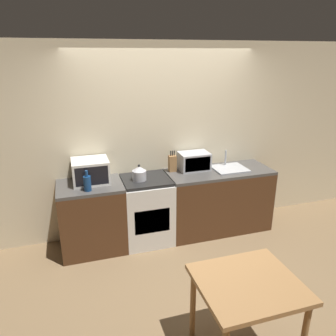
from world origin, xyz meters
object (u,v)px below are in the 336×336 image
(toaster_oven, at_px, (194,161))
(dining_table, at_px, (247,293))
(kettle, at_px, (139,173))
(stove_range, at_px, (147,210))
(microwave, at_px, (91,171))
(bottle, at_px, (87,183))

(toaster_oven, height_order, dining_table, toaster_oven)
(dining_table, bearing_deg, toaster_oven, 79.77)
(kettle, relative_size, dining_table, 0.26)
(stove_range, bearing_deg, dining_table, -80.72)
(dining_table, bearing_deg, kettle, 101.90)
(stove_range, relative_size, toaster_oven, 2.18)
(microwave, relative_size, dining_table, 0.56)
(toaster_oven, bearing_deg, kettle, -168.54)
(microwave, height_order, toaster_oven, microwave)
(stove_range, distance_m, dining_table, 2.07)
(stove_range, xyz_separation_m, bottle, (-0.75, -0.18, 0.55))
(stove_range, distance_m, toaster_oven, 0.94)
(microwave, bearing_deg, kettle, -10.85)
(dining_table, bearing_deg, microwave, 115.64)
(microwave, relative_size, toaster_oven, 1.08)
(bottle, distance_m, toaster_oven, 1.51)
(microwave, bearing_deg, bottle, -103.12)
(kettle, bearing_deg, dining_table, -78.10)
(microwave, xyz_separation_m, bottle, (-0.06, -0.27, -0.05))
(dining_table, bearing_deg, stove_range, 99.28)
(kettle, relative_size, bottle, 0.84)
(toaster_oven, bearing_deg, stove_range, -168.94)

